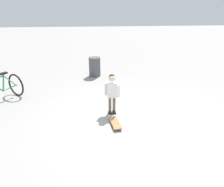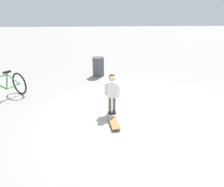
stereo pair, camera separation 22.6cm
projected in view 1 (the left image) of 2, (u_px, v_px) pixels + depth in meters
The scene contains 5 objects.
ground_plane at pixel (137, 121), 5.35m from camera, with size 50.00×50.00×0.00m, color gray.
child_person at pixel (112, 90), 5.51m from camera, with size 0.37×0.22×1.06m.
skateboard at pixel (115, 123), 5.15m from camera, with size 0.27×0.63×0.07m.
bicycle_mid at pixel (0, 89), 6.30m from camera, with size 1.22×1.28×0.85m.
trash_bin at pixel (95, 67), 8.61m from camera, with size 0.45×0.45×0.75m, color #4C4C51.
Camera 1 is at (-1.09, -4.61, 2.66)m, focal length 34.85 mm.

